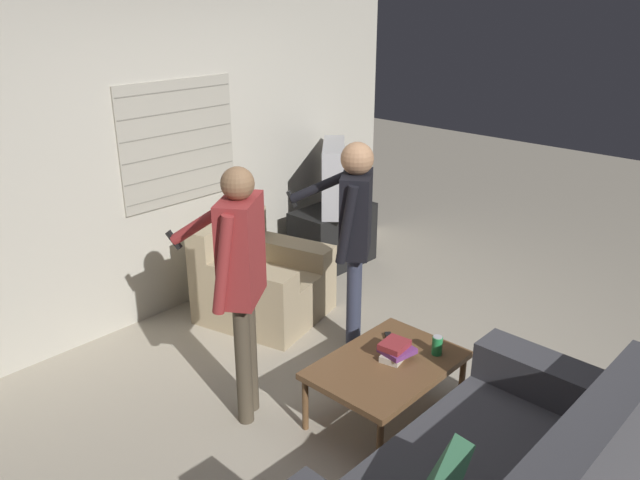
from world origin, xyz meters
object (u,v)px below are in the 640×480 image
(armchair_beige, at_px, (259,280))
(coffee_table, at_px, (387,367))
(spare_remote, at_px, (389,338))
(soda_can, at_px, (437,345))
(tv, at_px, (333,177))
(book_stack, at_px, (395,350))
(person_left_standing, at_px, (240,268))
(person_right_standing, at_px, (354,223))

(armchair_beige, height_order, coffee_table, armchair_beige)
(coffee_table, xyz_separation_m, spare_remote, (0.22, 0.15, 0.05))
(soda_can, height_order, spare_remote, soda_can)
(armchair_beige, distance_m, coffee_table, 1.66)
(tv, height_order, book_stack, tv)
(person_left_standing, bearing_deg, person_right_standing, -31.78)
(coffee_table, xyz_separation_m, person_right_standing, (0.51, 0.71, 0.64))
(person_left_standing, height_order, person_right_standing, person_left_standing)
(armchair_beige, xyz_separation_m, soda_can, (-0.10, -1.79, 0.16))
(coffee_table, relative_size, book_stack, 4.25)
(armchair_beige, distance_m, person_right_standing, 1.15)
(tv, bearing_deg, person_left_standing, -12.07)
(tv, relative_size, person_left_standing, 0.44)
(armchair_beige, bearing_deg, spare_remote, 69.72)
(book_stack, bearing_deg, coffee_table, 173.66)
(tv, distance_m, person_right_standing, 1.57)
(tv, bearing_deg, armchair_beige, -29.63)
(book_stack, relative_size, soda_can, 1.77)
(book_stack, xyz_separation_m, spare_remote, (0.16, 0.16, -0.05))
(person_left_standing, bearing_deg, book_stack, -79.88)
(person_right_standing, bearing_deg, soda_can, -138.21)
(person_left_standing, height_order, spare_remote, person_left_standing)
(armchair_beige, xyz_separation_m, book_stack, (-0.32, -1.63, 0.15))
(book_stack, bearing_deg, person_right_standing, 58.53)
(armchair_beige, relative_size, person_right_standing, 0.68)
(coffee_table, xyz_separation_m, soda_can, (0.29, -0.17, 0.10))
(tv, relative_size, spare_remote, 5.91)
(coffee_table, bearing_deg, soda_can, -30.64)
(armchair_beige, bearing_deg, coffee_table, 62.61)
(person_left_standing, bearing_deg, spare_remote, -66.37)
(person_left_standing, relative_size, soda_can, 13.02)
(tv, distance_m, soda_can, 2.44)
(person_right_standing, height_order, soda_can, person_right_standing)
(person_right_standing, relative_size, spare_remote, 12.92)
(armchair_beige, relative_size, tv, 1.49)
(spare_remote, bearing_deg, armchair_beige, 125.89)
(coffee_table, bearing_deg, book_stack, -6.34)
(person_left_standing, distance_m, book_stack, 1.10)
(person_left_standing, xyz_separation_m, person_right_standing, (1.09, 0.04, -0.02))
(tv, xyz_separation_m, spare_remote, (-1.34, -1.70, -0.49))
(armchair_beige, relative_size, spare_remote, 8.77)
(book_stack, bearing_deg, person_left_standing, 133.98)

